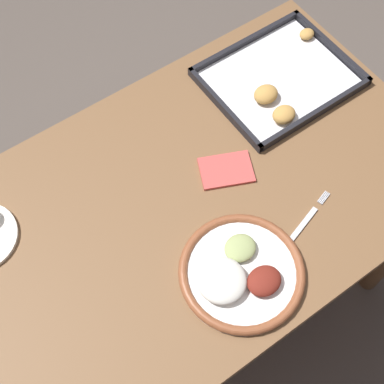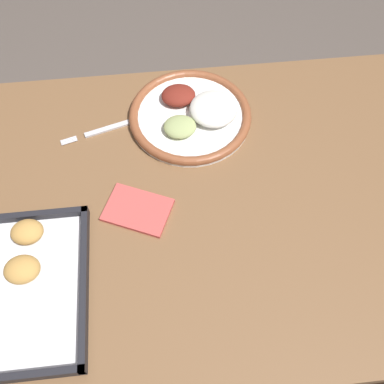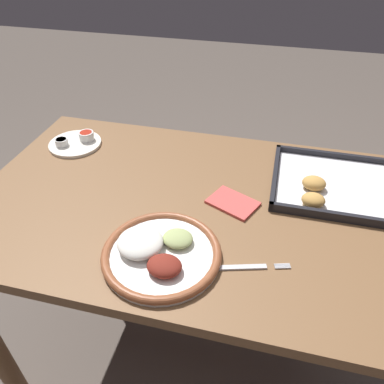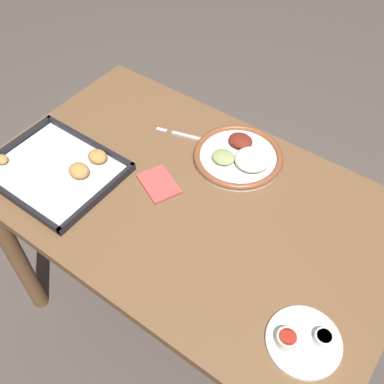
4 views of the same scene
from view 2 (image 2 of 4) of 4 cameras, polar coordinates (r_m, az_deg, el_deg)
name	(u,v)px [view 2 (image 2 of 4)]	position (r m, az deg, el deg)	size (l,w,h in m)	color
ground_plane	(190,313)	(1.60, -0.29, -15.09)	(8.00, 8.00, 0.00)	#564C44
dining_table	(188,229)	(1.00, -0.45, -4.71)	(1.19, 0.73, 0.77)	brown
dinner_plate	(192,114)	(1.00, 0.03, 9.88)	(0.27, 0.27, 0.05)	white
fork	(111,128)	(1.01, -10.22, 8.05)	(0.20, 0.07, 0.00)	silver
napkin	(138,210)	(0.88, -6.92, -2.27)	(0.15, 0.13, 0.01)	#CC4C47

